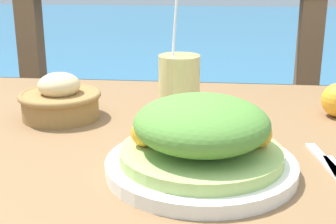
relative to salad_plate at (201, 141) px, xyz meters
The scene contains 7 objects.
patio_table 0.21m from the salad_plate, 157.22° to the left, with size 1.23×0.98×0.78m.
railing_fence 0.88m from the salad_plate, 99.74° to the left, with size 2.80×0.08×1.07m.
sea_backdrop 3.41m from the salad_plate, 92.53° to the left, with size 12.00×4.00×0.58m.
salad_plate is the anchor object (origin of this frame).
drink_glass 0.27m from the salad_plate, 101.70° to the left, with size 0.08×0.08×0.25m.
bread_basket 0.37m from the salad_plate, 141.61° to the left, with size 0.16×0.16×0.09m.
knife 0.20m from the salad_plate, 10.14° to the left, with size 0.04×0.18×0.00m.
Camera 1 is at (0.17, -0.70, 1.07)m, focal length 50.00 mm.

